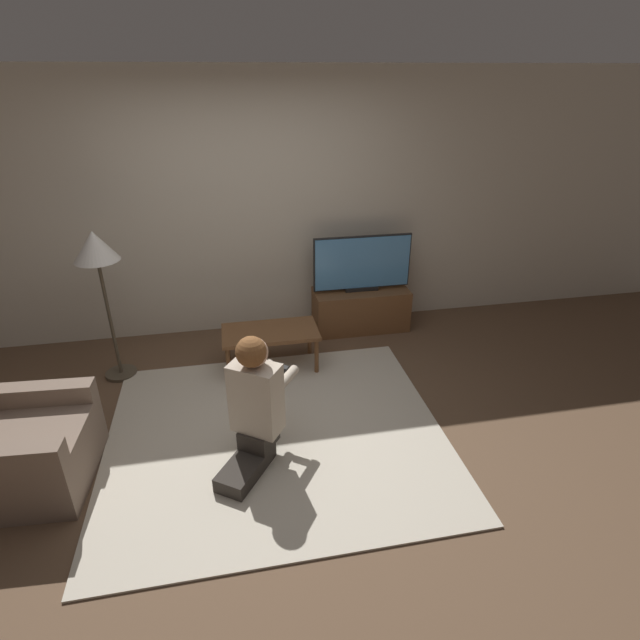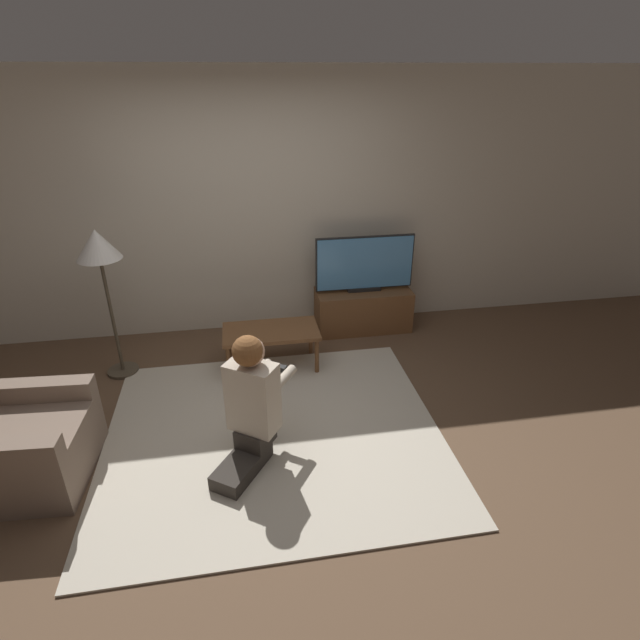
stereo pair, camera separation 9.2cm
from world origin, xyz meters
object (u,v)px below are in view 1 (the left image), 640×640
object	(u,v)px
tv	(362,263)
armchair	(12,448)
person_kneeling	(255,402)
coffee_table	(270,335)
floor_lamp	(97,257)

from	to	relation	value
tv	armchair	xyz separation A→B (m)	(-2.88, -1.77, -0.46)
tv	person_kneeling	size ratio (longest dim) A/B	1.04
coffee_table	person_kneeling	world-z (taller)	person_kneeling
armchair	coffee_table	bearing A→B (deg)	-54.21
tv	floor_lamp	world-z (taller)	floor_lamp
coffee_table	person_kneeling	bearing A→B (deg)	-100.46
tv	floor_lamp	distance (m)	2.51
tv	armchair	size ratio (longest dim) A/B	1.10
coffee_table	person_kneeling	xyz separation A→B (m)	(-0.23, -1.24, 0.16)
tv	person_kneeling	world-z (taller)	tv
tv	floor_lamp	xyz separation A→B (m)	(-2.43, -0.49, 0.41)
armchair	person_kneeling	bearing A→B (deg)	-89.49
coffee_table	armchair	bearing A→B (deg)	-147.95
person_kneeling	coffee_table	bearing A→B (deg)	-66.22
floor_lamp	coffee_table	bearing A→B (deg)	-5.39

